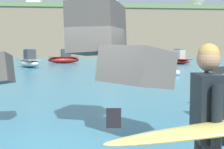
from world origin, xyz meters
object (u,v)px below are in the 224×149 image
at_px(boat_near_right, 64,59).
at_px(mooring_buoy_inner, 177,73).
at_px(surfer_with_board, 214,128).
at_px(station_building_west, 82,7).
at_px(station_building_annex, 110,8).
at_px(boat_near_centre, 29,61).
at_px(boat_near_left, 178,59).

distance_m(boat_near_right, mooring_buoy_inner, 26.85).
relative_size(surfer_with_board, station_building_west, 0.29).
xyz_separation_m(surfer_with_board, mooring_buoy_inner, (6.02, 20.33, -1.06)).
bearing_deg(mooring_buoy_inner, surfer_with_board, -106.51).
bearing_deg(station_building_annex, surfer_with_board, -94.05).
height_order(boat_near_centre, mooring_buoy_inner, boat_near_centre).
bearing_deg(boat_near_right, station_building_annex, 79.26).
xyz_separation_m(boat_near_left, boat_near_right, (-17.16, 4.03, 0.06)).
bearing_deg(surfer_with_board, boat_near_centre, 103.34).
relative_size(boat_near_centre, station_building_annex, 0.93).
bearing_deg(boat_near_centre, mooring_buoy_inner, -43.53).
bearing_deg(boat_near_left, boat_near_right, 166.79).
height_order(boat_near_left, boat_near_centre, boat_near_left).
height_order(boat_near_left, station_building_annex, station_building_annex).
bearing_deg(station_building_west, station_building_annex, 7.63).
relative_size(surfer_with_board, boat_near_right, 0.40).
xyz_separation_m(boat_near_right, station_building_annex, (12.56, 66.22, 17.53)).
bearing_deg(station_building_annex, boat_near_left, -86.25).
xyz_separation_m(surfer_with_board, boat_near_centre, (-7.98, 33.63, -0.59)).
bearing_deg(boat_near_left, mooring_buoy_inner, -107.40).
relative_size(boat_near_centre, boat_near_right, 1.11).
relative_size(boat_near_right, station_building_annex, 0.84).
height_order(boat_near_left, boat_near_right, boat_near_right).
distance_m(boat_near_centre, boat_near_right, 11.78).
xyz_separation_m(surfer_with_board, boat_near_right, (-4.69, 44.95, -0.55)).
distance_m(surfer_with_board, boat_near_right, 45.19).
bearing_deg(boat_near_right, boat_near_left, -13.21).
xyz_separation_m(boat_near_right, station_building_west, (2.10, 64.82, 17.51)).
relative_size(boat_near_left, station_building_annex, 0.79).
xyz_separation_m(surfer_with_board, station_building_annex, (7.87, 111.16, 16.98)).
xyz_separation_m(boat_near_left, boat_near_centre, (-20.45, -7.29, 0.02)).
bearing_deg(boat_near_right, mooring_buoy_inner, -66.48).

